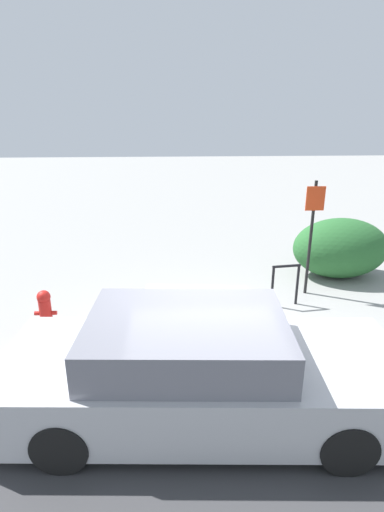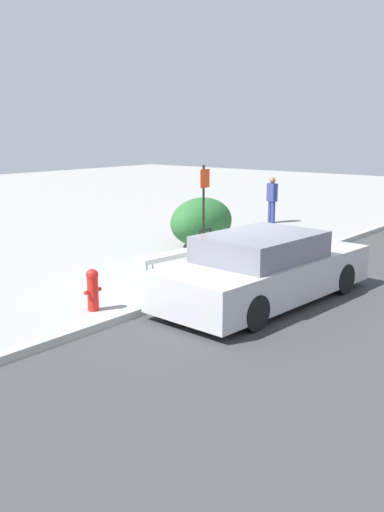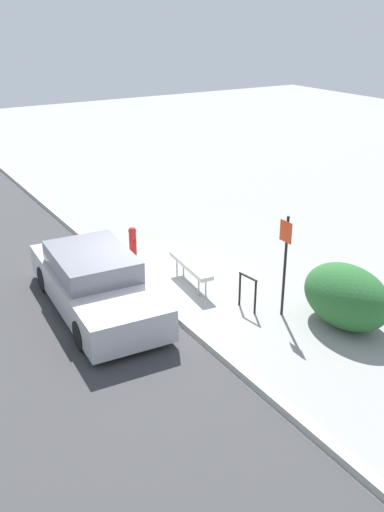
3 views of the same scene
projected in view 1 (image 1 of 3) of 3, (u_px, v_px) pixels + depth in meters
The scene contains 8 objects.
ground_plane at pixel (208, 353), 6.13m from camera, with size 60.00×60.00×0.00m, color gray.
curb at pixel (208, 350), 6.11m from camera, with size 60.00×0.20×0.13m.
bench at pixel (196, 292), 7.02m from camera, with size 1.81×0.51×0.58m.
bike_rack at pixel (285, 281), 7.52m from camera, with size 0.55×0.12×0.83m.
sign_post at pixel (312, 228), 7.74m from camera, with size 0.36×0.08×2.30m.
fire_hydrant at pixel (45, 310), 6.59m from camera, with size 0.36×0.22×0.77m.
shrub_hedge at pixel (340, 248), 8.85m from camera, with size 2.10×1.41×1.33m.
parked_car_near at pixel (199, 371), 4.70m from camera, with size 4.79×2.08×1.31m.
Camera 1 is at (-0.55, -5.25, 3.47)m, focal length 28.00 mm.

